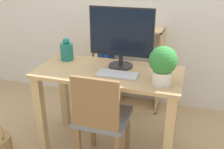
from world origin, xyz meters
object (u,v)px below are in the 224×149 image
Objects in this scene: vase at (67,51)px; chair at (101,117)px; keyboard at (117,75)px; potted_plant at (163,64)px; bookshelf at (115,72)px; monitor at (121,35)px.

chair is at bearing -40.88° from vase.
keyboard is 0.38× the size of chair.
vase is 0.24× the size of chair.
vase is 0.94m from potted_plant.
potted_plant reaches higher than keyboard.
bookshelf reaches higher than keyboard.
vase is (-0.54, 0.21, 0.08)m from keyboard.
potted_plant reaches higher than bookshelf.
monitor is 0.63× the size of chair.
bookshelf is (-0.64, 0.94, -0.52)m from potted_plant.
vase is at bearing -111.05° from bookshelf.
chair is (-0.43, -0.14, -0.45)m from potted_plant.
keyboard is at bearing -21.53° from vase.
keyboard is at bearing 171.89° from potted_plant.
bookshelf is at bearing 110.48° from monitor.
potted_plant is 0.33× the size of chair.
chair is 1.10m from bookshelf.
bookshelf is (-0.21, 1.08, -0.07)m from chair.
monitor reaches higher than vase.
monitor is at bearing 97.79° from keyboard.
potted_plant is (0.38, -0.25, -0.12)m from monitor.
vase reaches higher than bookshelf.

